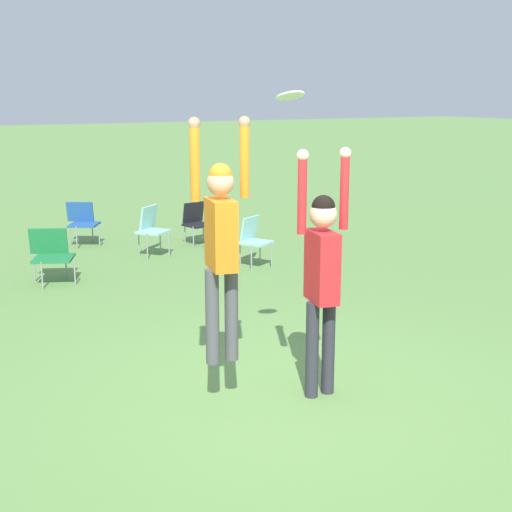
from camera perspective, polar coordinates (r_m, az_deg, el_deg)
The scene contains 9 objects.
ground_plane at distance 6.64m, azimuth 1.76°, elevation -11.58°, with size 120.00×120.00×0.00m, color #608C47.
person_jumping at distance 6.06m, azimuth -2.81°, elevation 1.62°, with size 0.57×0.45×2.13m.
person_defending at distance 6.42m, azimuth 5.31°, elevation -0.87°, with size 0.55×0.44×2.29m.
frisbee at distance 6.29m, azimuth 2.75°, elevation 12.69°, with size 0.25×0.24×0.09m.
camping_chair_0 at distance 10.97m, azimuth -16.04°, elevation 0.31°, with size 0.74×0.79×0.79m.
camping_chair_1 at distance 11.50m, azimuth -0.23°, elevation 1.53°, with size 0.60×0.65×0.80m.
camping_chair_2 at distance 12.38m, azimuth -8.37°, elevation 2.38°, with size 0.65×0.72×0.86m.
camping_chair_3 at distance 13.54m, azimuth -13.71°, elevation 2.82°, with size 0.68×0.75×0.79m.
camping_chair_4 at distance 13.27m, azimuth -4.81°, elevation 2.89°, with size 0.53×0.56×0.77m.
Camera 1 is at (-3.16, -5.15, 2.75)m, focal length 50.00 mm.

